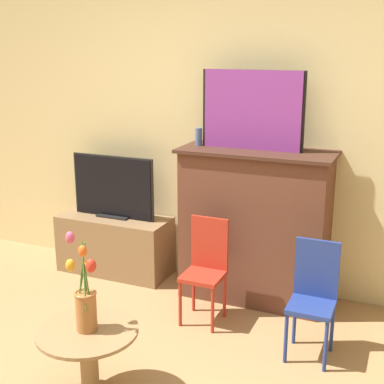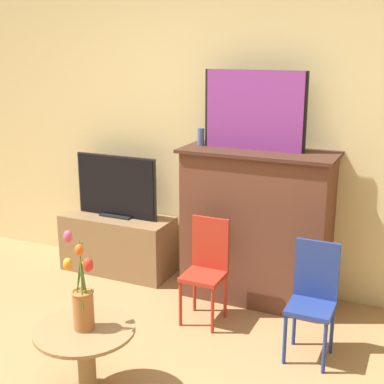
# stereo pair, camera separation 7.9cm
# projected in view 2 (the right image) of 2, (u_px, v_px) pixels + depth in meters

# --- Properties ---
(wall_back) EXTENTS (8.00, 0.06, 2.70)m
(wall_back) POSITION_uv_depth(u_px,v_px,m) (242.00, 121.00, 4.20)
(wall_back) COLOR beige
(wall_back) RESTS_ON ground
(fireplace_mantel) EXTENTS (1.16, 0.49, 1.18)m
(fireplace_mantel) POSITION_uv_depth(u_px,v_px,m) (257.00, 224.00, 4.08)
(fireplace_mantel) COLOR brown
(fireplace_mantel) RESTS_ON ground
(painting) EXTENTS (0.77, 0.03, 0.58)m
(painting) POSITION_uv_depth(u_px,v_px,m) (254.00, 110.00, 3.88)
(painting) COLOR black
(painting) RESTS_ON fireplace_mantel
(mantel_candle) EXTENTS (0.05, 0.05, 0.13)m
(mantel_candle) POSITION_uv_depth(u_px,v_px,m) (201.00, 137.00, 4.10)
(mantel_candle) COLOR #4C6699
(mantel_candle) RESTS_ON fireplace_mantel
(tv_stand) EXTENTS (0.97, 0.41, 0.50)m
(tv_stand) POSITION_uv_depth(u_px,v_px,m) (118.00, 244.00, 4.68)
(tv_stand) COLOR olive
(tv_stand) RESTS_ON ground
(tv_monitor) EXTENTS (0.76, 0.12, 0.53)m
(tv_monitor) POSITION_uv_depth(u_px,v_px,m) (116.00, 187.00, 4.55)
(tv_monitor) COLOR black
(tv_monitor) RESTS_ON tv_stand
(chair_red) EXTENTS (0.28, 0.28, 0.75)m
(chair_red) POSITION_uv_depth(u_px,v_px,m) (207.00, 264.00, 3.81)
(chair_red) COLOR #B22D1E
(chair_red) RESTS_ON ground
(chair_blue) EXTENTS (0.28, 0.28, 0.75)m
(chair_blue) POSITION_uv_depth(u_px,v_px,m) (313.00, 294.00, 3.35)
(chair_blue) COLOR navy
(chair_blue) RESTS_ON ground
(side_table) EXTENTS (0.56, 0.56, 0.44)m
(side_table) POSITION_uv_depth(u_px,v_px,m) (86.00, 352.00, 2.96)
(side_table) COLOR #99754C
(side_table) RESTS_ON ground
(vase_tulips) EXTENTS (0.21, 0.19, 0.54)m
(vase_tulips) POSITION_uv_depth(u_px,v_px,m) (82.00, 298.00, 2.87)
(vase_tulips) COLOR #AD6B38
(vase_tulips) RESTS_ON side_table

